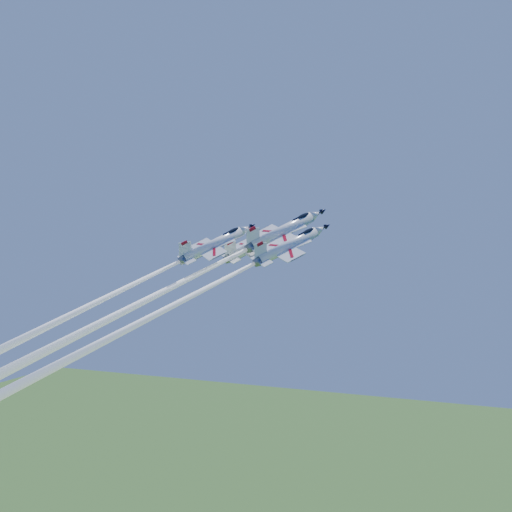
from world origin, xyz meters
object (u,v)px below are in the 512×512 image
(jet_slot, at_px, (105,298))
(jet_left, at_px, (153,297))
(jet_lead, at_px, (160,293))
(jet_right, at_px, (172,306))

(jet_slot, bearing_deg, jet_left, 103.36)
(jet_left, relative_size, jet_slot, 1.03)
(jet_lead, distance_m, jet_left, 3.25)
(jet_left, height_order, jet_slot, jet_left)
(jet_lead, bearing_deg, jet_left, -175.32)
(jet_right, height_order, jet_slot, jet_right)
(jet_lead, bearing_deg, jet_right, -8.11)
(jet_lead, relative_size, jet_left, 1.17)
(jet_right, distance_m, jet_slot, 13.15)
(jet_right, bearing_deg, jet_left, 175.01)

